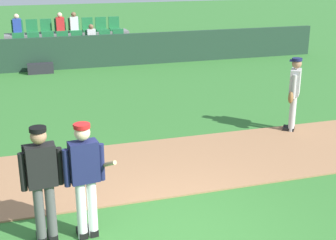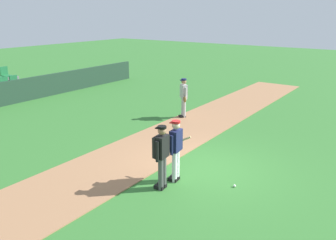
{
  "view_description": "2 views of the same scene",
  "coord_description": "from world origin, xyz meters",
  "px_view_note": "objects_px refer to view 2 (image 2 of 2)",
  "views": [
    {
      "loc": [
        -1.85,
        -5.83,
        3.87
      ],
      "look_at": [
        0.73,
        2.5,
        0.94
      ],
      "focal_mm": 50.91,
      "sensor_mm": 36.0,
      "label": 1
    },
    {
      "loc": [
        -8.44,
        -4.54,
        4.5
      ],
      "look_at": [
        0.41,
        1.73,
        1.13
      ],
      "focal_mm": 37.01,
      "sensor_mm": 36.0,
      "label": 2
    }
  ],
  "objects_px": {
    "batter_navy_jersey": "(176,148)",
    "runner_grey_jersey": "(184,97)",
    "umpire_home_plate": "(161,154)",
    "baseball": "(235,186)"
  },
  "relations": [
    {
      "from": "umpire_home_plate",
      "to": "runner_grey_jersey",
      "type": "height_order",
      "value": "same"
    },
    {
      "from": "runner_grey_jersey",
      "to": "baseball",
      "type": "height_order",
      "value": "runner_grey_jersey"
    },
    {
      "from": "batter_navy_jersey",
      "to": "runner_grey_jersey",
      "type": "distance_m",
      "value": 6.12
    },
    {
      "from": "batter_navy_jersey",
      "to": "umpire_home_plate",
      "type": "distance_m",
      "value": 0.59
    },
    {
      "from": "batter_navy_jersey",
      "to": "baseball",
      "type": "bearing_deg",
      "value": -68.59
    },
    {
      "from": "runner_grey_jersey",
      "to": "baseball",
      "type": "bearing_deg",
      "value": -135.05
    },
    {
      "from": "umpire_home_plate",
      "to": "runner_grey_jersey",
      "type": "bearing_deg",
      "value": 27.79
    },
    {
      "from": "umpire_home_plate",
      "to": "runner_grey_jersey",
      "type": "xyz_separation_m",
      "value": [
        5.85,
        3.08,
        -0.04
      ]
    },
    {
      "from": "umpire_home_plate",
      "to": "runner_grey_jersey",
      "type": "relative_size",
      "value": 1.0
    },
    {
      "from": "batter_navy_jersey",
      "to": "umpire_home_plate",
      "type": "bearing_deg",
      "value": 174.85
    }
  ]
}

